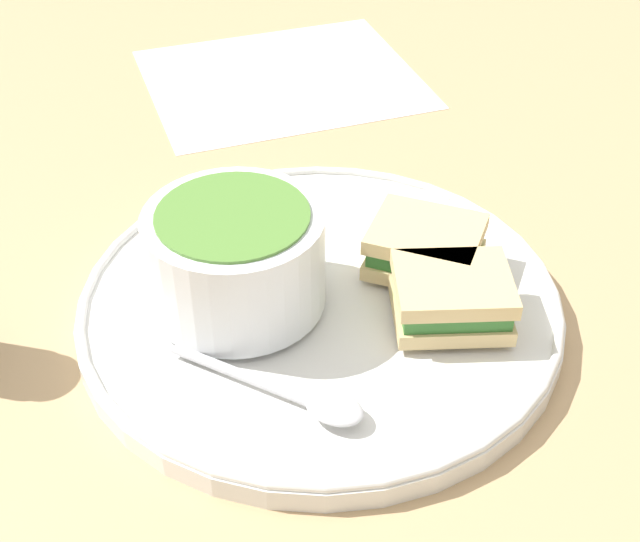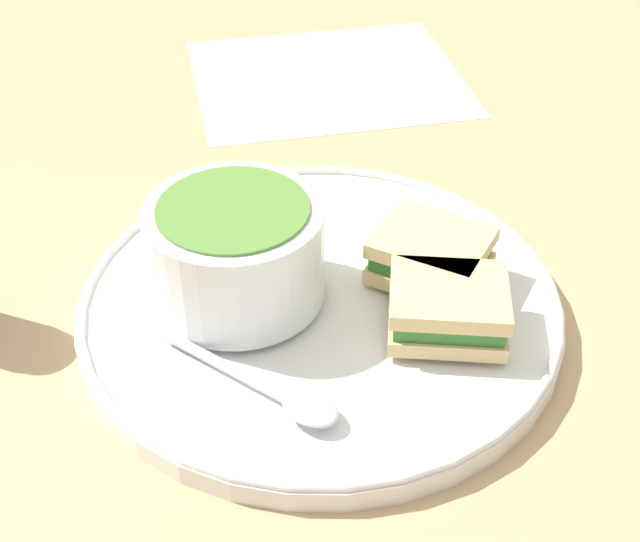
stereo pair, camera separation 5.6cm
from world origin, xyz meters
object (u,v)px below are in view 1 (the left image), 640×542
object	(u,v)px
spoon	(317,402)
sandwich_half_far	(425,247)
soup_bowl	(236,257)
sandwich_half_near	(452,297)

from	to	relation	value
spoon	sandwich_half_far	world-z (taller)	sandwich_half_far
sandwich_half_far	soup_bowl	bearing A→B (deg)	70.88
soup_bowl	sandwich_half_far	bearing A→B (deg)	-109.12
soup_bowl	sandwich_half_near	world-z (taller)	soup_bowl
spoon	sandwich_half_near	size ratio (longest dim) A/B	1.29
soup_bowl	sandwich_half_far	world-z (taller)	soup_bowl
soup_bowl	sandwich_half_near	bearing A→B (deg)	-132.09
spoon	sandwich_half_far	xyz separation A→B (m)	(0.06, -0.13, 0.01)
soup_bowl	sandwich_half_near	distance (m)	0.13
soup_bowl	spoon	xyz separation A→B (m)	(-0.10, 0.01, -0.03)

